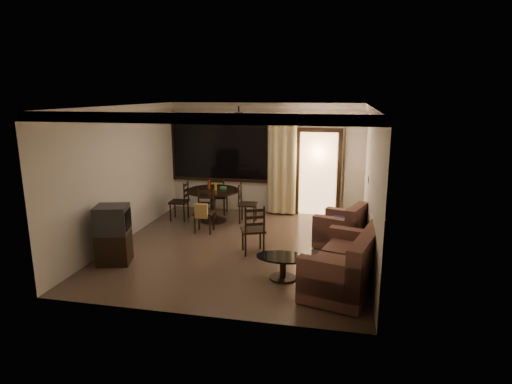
% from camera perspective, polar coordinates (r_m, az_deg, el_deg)
% --- Properties ---
extents(ground, '(5.50, 5.50, 0.00)m').
position_cam_1_polar(ground, '(8.71, -2.16, -7.37)').
color(ground, '#7F6651').
rests_on(ground, ground).
extents(room_shell, '(5.50, 6.70, 5.50)m').
position_cam_1_polar(room_shell, '(9.86, 3.62, 6.02)').
color(room_shell, beige).
rests_on(room_shell, ground).
extents(dining_table, '(1.25, 1.25, 1.00)m').
position_cam_1_polar(dining_table, '(10.31, -5.76, -0.59)').
color(dining_table, black).
rests_on(dining_table, ground).
extents(dining_chair_west, '(0.45, 0.45, 0.95)m').
position_cam_1_polar(dining_chair_west, '(10.61, -10.12, -2.17)').
color(dining_chair_west, black).
rests_on(dining_chair_west, ground).
extents(dining_chair_east, '(0.45, 0.45, 0.95)m').
position_cam_1_polar(dining_chair_east, '(10.23, -1.16, -2.55)').
color(dining_chair_east, black).
rests_on(dining_chair_east, ground).
extents(dining_chair_south, '(0.45, 0.50, 0.95)m').
position_cam_1_polar(dining_chair_south, '(9.59, -6.93, -3.59)').
color(dining_chair_south, black).
rests_on(dining_chair_south, ground).
extents(dining_chair_north, '(0.45, 0.45, 0.95)m').
position_cam_1_polar(dining_chair_north, '(11.01, -4.96, -1.45)').
color(dining_chair_north, black).
rests_on(dining_chair_north, ground).
extents(tv_cabinet, '(0.68, 0.64, 1.08)m').
position_cam_1_polar(tv_cabinet, '(8.19, -18.48, -5.40)').
color(tv_cabinet, black).
rests_on(tv_cabinet, ground).
extents(sofa, '(1.36, 1.94, 0.94)m').
position_cam_1_polar(sofa, '(7.00, 12.13, -9.62)').
color(sofa, '#472521').
rests_on(sofa, ground).
extents(armchair, '(1.09, 1.09, 0.86)m').
position_cam_1_polar(armchair, '(8.81, 11.47, -4.93)').
color(armchair, '#472521').
rests_on(armchair, ground).
extents(coffee_table, '(0.91, 0.54, 0.40)m').
position_cam_1_polar(coffee_table, '(7.24, 3.62, -9.53)').
color(coffee_table, black).
rests_on(coffee_table, ground).
extents(side_chair, '(0.57, 0.57, 0.98)m').
position_cam_1_polar(side_chair, '(8.31, -0.38, -6.24)').
color(side_chair, black).
rests_on(side_chair, ground).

